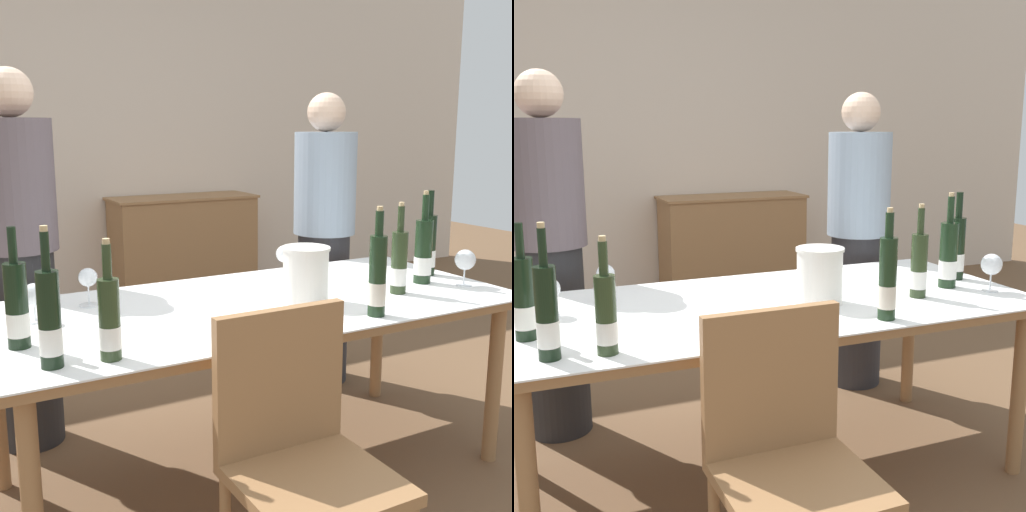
# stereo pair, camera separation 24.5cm
# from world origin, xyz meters

# --- Properties ---
(ground_plane) EXTENTS (12.00, 12.00, 0.00)m
(ground_plane) POSITION_xyz_m (0.00, 0.00, 0.00)
(ground_plane) COLOR brown
(back_wall) EXTENTS (8.00, 0.10, 2.80)m
(back_wall) POSITION_xyz_m (0.00, 2.96, 1.40)
(back_wall) COLOR beige
(back_wall) RESTS_ON ground_plane
(sideboard_cabinet) EXTENTS (1.17, 0.46, 0.85)m
(sideboard_cabinet) POSITION_xyz_m (0.79, 2.67, 0.42)
(sideboard_cabinet) COLOR #996B42
(sideboard_cabinet) RESTS_ON ground_plane
(dining_table) EXTENTS (2.04, 0.95, 0.73)m
(dining_table) POSITION_xyz_m (0.00, 0.00, 0.67)
(dining_table) COLOR #996B42
(dining_table) RESTS_ON ground_plane
(ice_bucket) EXTENTS (0.19, 0.19, 0.22)m
(ice_bucket) POSITION_xyz_m (0.16, -0.10, 0.84)
(ice_bucket) COLOR white
(ice_bucket) RESTS_ON dining_table
(wine_bottle_0) EXTENTS (0.06, 0.06, 0.39)m
(wine_bottle_0) POSITION_xyz_m (0.29, -0.37, 0.87)
(wine_bottle_0) COLOR black
(wine_bottle_0) RESTS_ON dining_table
(wine_bottle_1) EXTENTS (0.07, 0.07, 0.39)m
(wine_bottle_1) POSITION_xyz_m (0.91, 0.03, 0.86)
(wine_bottle_1) COLOR black
(wine_bottle_1) RESTS_ON dining_table
(wine_bottle_2) EXTENTS (0.06, 0.06, 0.36)m
(wine_bottle_2) POSITION_xyz_m (-0.67, -0.35, 0.85)
(wine_bottle_2) COLOR #28381E
(wine_bottle_2) RESTS_ON dining_table
(wine_bottle_3) EXTENTS (0.07, 0.07, 0.37)m
(wine_bottle_3) POSITION_xyz_m (0.57, -0.16, 0.85)
(wine_bottle_3) COLOR #28381E
(wine_bottle_3) RESTS_ON dining_table
(wine_bottle_4) EXTENTS (0.07, 0.07, 0.40)m
(wine_bottle_4) POSITION_xyz_m (-0.84, -0.33, 0.86)
(wine_bottle_4) COLOR black
(wine_bottle_4) RESTS_ON dining_table
(wine_bottle_5) EXTENTS (0.07, 0.07, 0.38)m
(wine_bottle_5) POSITION_xyz_m (-0.89, -0.11, 0.86)
(wine_bottle_5) COLOR black
(wine_bottle_5) RESTS_ON dining_table
(wine_bottle_6) EXTENTS (0.08, 0.08, 0.40)m
(wine_bottle_6) POSITION_xyz_m (0.78, -0.08, 0.86)
(wine_bottle_6) COLOR black
(wine_bottle_6) RESTS_ON dining_table
(wine_glass_0) EXTENTS (0.09, 0.09, 0.16)m
(wine_glass_0) POSITION_xyz_m (0.90, -0.20, 0.84)
(wine_glass_0) COLOR white
(wine_glass_0) RESTS_ON dining_table
(wine_glass_1) EXTENTS (0.08, 0.08, 0.15)m
(wine_glass_1) POSITION_xyz_m (0.30, 0.29, 0.83)
(wine_glass_1) COLOR white
(wine_glass_1) RESTS_ON dining_table
(wine_glass_2) EXTENTS (0.08, 0.08, 0.14)m
(wine_glass_2) POSITION_xyz_m (-0.80, 0.13, 0.82)
(wine_glass_2) COLOR white
(wine_glass_2) RESTS_ON dining_table
(wine_glass_3) EXTENTS (0.07, 0.07, 0.15)m
(wine_glass_3) POSITION_xyz_m (-0.58, 0.25, 0.83)
(wine_glass_3) COLOR white
(wine_glass_3) RESTS_ON dining_table
(chair_near_front) EXTENTS (0.42, 0.42, 0.88)m
(chair_near_front) POSITION_xyz_m (-0.25, -0.70, 0.51)
(chair_near_front) COLOR #996B42
(chair_near_front) RESTS_ON ground_plane
(person_host) EXTENTS (0.33, 0.33, 1.63)m
(person_host) POSITION_xyz_m (-0.75, 0.73, 0.82)
(person_host) COLOR #262628
(person_host) RESTS_ON ground_plane
(person_guest_left) EXTENTS (0.33, 0.33, 1.57)m
(person_guest_left) POSITION_xyz_m (0.81, 0.71, 0.78)
(person_guest_left) COLOR #2D2D33
(person_guest_left) RESTS_ON ground_plane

